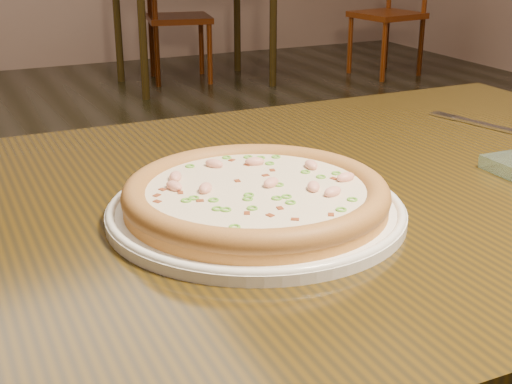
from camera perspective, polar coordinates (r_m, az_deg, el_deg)
name	(u,v)px	position (r m, az deg, el deg)	size (l,w,h in m)	color
hero_table	(323,258)	(0.94, 5.36, -5.26)	(1.20, 0.80, 0.75)	black
plate	(256,210)	(0.80, 0.00, -1.42)	(0.34, 0.34, 0.02)	white
pizza	(256,194)	(0.80, 0.00, -0.19)	(0.30, 0.30, 0.03)	#C1813B
fork	(480,124)	(1.23, 17.47, 5.24)	(0.06, 0.17, 0.00)	silver
chair_c	(171,17)	(5.09, -6.83, 13.71)	(0.50, 0.50, 0.95)	#571C03
chair_d	(393,13)	(5.39, 10.89, 13.88)	(0.48, 0.48, 0.95)	#571C03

